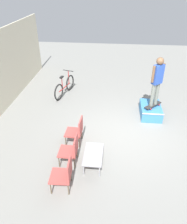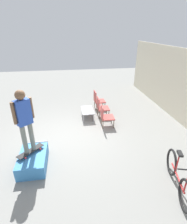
# 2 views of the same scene
# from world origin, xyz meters

# --- Properties ---
(ground_plane) EXTENTS (24.00, 24.00, 0.00)m
(ground_plane) POSITION_xyz_m (0.00, 0.00, 0.00)
(ground_plane) COLOR gray
(skate_ramp_box) EXTENTS (1.22, 0.77, 0.43)m
(skate_ramp_box) POSITION_xyz_m (1.37, -0.99, 0.20)
(skate_ramp_box) COLOR #3D84C6
(skate_ramp_box) RESTS_ON ground_plane
(skateboard_on_ramp) EXTENTS (0.73, 0.72, 0.07)m
(skateboard_on_ramp) POSITION_xyz_m (1.30, -1.03, 0.48)
(skateboard_on_ramp) COLOR #2D2D2D
(skateboard_on_ramp) RESTS_ON skate_ramp_box
(person_skater) EXTENTS (0.39, 0.47, 1.84)m
(person_skater) POSITION_xyz_m (1.30, -1.03, 1.59)
(person_skater) COLOR gray
(person_skater) RESTS_ON skateboard_on_ramp
(coffee_table) EXTENTS (0.99, 0.53, 0.38)m
(coffee_table) POSITION_xyz_m (-1.51, 0.96, 0.34)
(coffee_table) COLOR #9E9EA3
(coffee_table) RESTS_ON ground_plane
(patio_chair_left) EXTENTS (0.54, 0.54, 0.92)m
(patio_chair_left) POSITION_xyz_m (-2.41, 1.59, 0.50)
(patio_chair_left) COLOR brown
(patio_chair_left) RESTS_ON ground_plane
(patio_chair_center) EXTENTS (0.52, 0.52, 0.92)m
(patio_chair_center) POSITION_xyz_m (-1.51, 1.59, 0.50)
(patio_chair_center) COLOR brown
(patio_chair_center) RESTS_ON ground_plane
(patio_chair_right) EXTENTS (0.54, 0.54, 0.92)m
(patio_chair_right) POSITION_xyz_m (-0.61, 1.59, 0.50)
(patio_chair_right) COLOR brown
(patio_chair_right) RESTS_ON ground_plane
(bicycle) EXTENTS (1.77, 0.64, 1.02)m
(bicycle) POSITION_xyz_m (2.74, 2.72, 0.39)
(bicycle) COLOR black
(bicycle) RESTS_ON ground_plane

